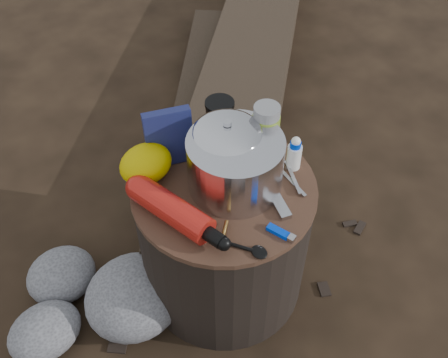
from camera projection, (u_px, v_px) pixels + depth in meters
ground at (224, 279)px, 1.72m from camera, size 60.00×60.00×0.00m
stump at (224, 238)px, 1.55m from camera, size 0.49×0.49×0.45m
log_main at (246, 76)px, 2.31m from camera, size 1.79×1.59×0.17m
log_small at (204, 82)px, 2.35m from camera, size 0.89×0.91×0.09m
foil_windscreen at (235, 163)px, 1.34m from camera, size 0.25×0.25×0.15m
camping_pot at (227, 150)px, 1.36m from camera, size 0.17×0.17×0.17m
fuel_bottle at (172, 209)px, 1.29m from camera, size 0.13×0.30×0.07m
thermos at (265, 135)px, 1.39m from camera, size 0.07×0.07×0.18m
travel_mug at (220, 119)px, 1.48m from camera, size 0.08×0.08×0.12m
stuff_sack at (146, 164)px, 1.38m from camera, size 0.14×0.12×0.10m
food_pouch at (169, 137)px, 1.40m from camera, size 0.13×0.07×0.16m
lighter at (278, 231)px, 1.28m from camera, size 0.04×0.08×0.01m
multitool at (278, 203)px, 1.34m from camera, size 0.06×0.11×0.01m
pot_grabber at (291, 181)px, 1.40m from camera, size 0.07×0.13×0.01m
spork at (234, 245)px, 1.26m from camera, size 0.09×0.13×0.01m
squeeze_bottle at (294, 154)px, 1.40m from camera, size 0.04×0.04×0.09m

